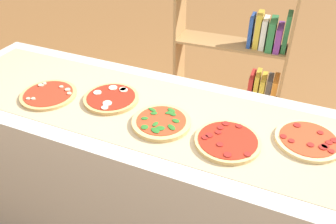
{
  "coord_description": "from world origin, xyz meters",
  "views": [
    {
      "loc": [
        0.55,
        -1.28,
        1.97
      ],
      "look_at": [
        0.0,
        0.0,
        0.98
      ],
      "focal_mm": 37.48,
      "sensor_mm": 36.0,
      "label": 1
    }
  ],
  "objects_px": {
    "pizza_mozzarella_1": "(111,98)",
    "pizza_pepperoni_4": "(308,140)",
    "pizza_pepperoni_3": "(227,141)",
    "bookshelf": "(243,75)",
    "pizza_spinach_2": "(161,122)",
    "pizza_mushroom_0": "(49,94)"
  },
  "relations": [
    {
      "from": "pizza_mozzarella_1",
      "to": "pizza_pepperoni_4",
      "type": "height_order",
      "value": "pizza_mozzarella_1"
    },
    {
      "from": "pizza_pepperoni_3",
      "to": "bookshelf",
      "type": "relative_size",
      "value": 0.22
    },
    {
      "from": "pizza_spinach_2",
      "to": "bookshelf",
      "type": "xyz_separation_m",
      "value": [
        0.15,
        1.16,
        -0.31
      ]
    },
    {
      "from": "pizza_mozzarella_1",
      "to": "pizza_mushroom_0",
      "type": "bearing_deg",
      "value": -163.05
    },
    {
      "from": "pizza_mushroom_0",
      "to": "pizza_pepperoni_4",
      "type": "height_order",
      "value": "same"
    },
    {
      "from": "pizza_mushroom_0",
      "to": "pizza_pepperoni_4",
      "type": "distance_m",
      "value": 1.31
    },
    {
      "from": "pizza_spinach_2",
      "to": "pizza_pepperoni_4",
      "type": "xyz_separation_m",
      "value": [
        0.65,
        0.14,
        -0.0
      ]
    },
    {
      "from": "pizza_mozzarella_1",
      "to": "pizza_pepperoni_3",
      "type": "height_order",
      "value": "same"
    },
    {
      "from": "pizza_mushroom_0",
      "to": "pizza_pepperoni_3",
      "type": "bearing_deg",
      "value": 0.18
    },
    {
      "from": "pizza_spinach_2",
      "to": "pizza_mozzarella_1",
      "type": "bearing_deg",
      "value": 165.4
    },
    {
      "from": "pizza_mozzarella_1",
      "to": "pizza_pepperoni_3",
      "type": "distance_m",
      "value": 0.66
    },
    {
      "from": "pizza_mushroom_0",
      "to": "bookshelf",
      "type": "bearing_deg",
      "value": 55.71
    },
    {
      "from": "pizza_mozzarella_1",
      "to": "pizza_pepperoni_4",
      "type": "bearing_deg",
      "value": 3.22
    },
    {
      "from": "pizza_pepperoni_3",
      "to": "bookshelf",
      "type": "bearing_deg",
      "value": 98.44
    },
    {
      "from": "pizza_mushroom_0",
      "to": "pizza_pepperoni_3",
      "type": "distance_m",
      "value": 0.97
    },
    {
      "from": "pizza_mushroom_0",
      "to": "pizza_mozzarella_1",
      "type": "relative_size",
      "value": 1.02
    },
    {
      "from": "pizza_mushroom_0",
      "to": "pizza_pepperoni_3",
      "type": "xyz_separation_m",
      "value": [
        0.97,
        0.0,
        0.0
      ]
    },
    {
      "from": "pizza_mozzarella_1",
      "to": "pizza_pepperoni_4",
      "type": "relative_size",
      "value": 0.99
    },
    {
      "from": "pizza_mozzarella_1",
      "to": "pizza_spinach_2",
      "type": "height_order",
      "value": "pizza_spinach_2"
    },
    {
      "from": "bookshelf",
      "to": "pizza_spinach_2",
      "type": "bearing_deg",
      "value": -97.41
    },
    {
      "from": "pizza_mushroom_0",
      "to": "bookshelf",
      "type": "xyz_separation_m",
      "value": [
        0.8,
        1.17,
        -0.31
      ]
    },
    {
      "from": "pizza_pepperoni_3",
      "to": "bookshelf",
      "type": "height_order",
      "value": "bookshelf"
    }
  ]
}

